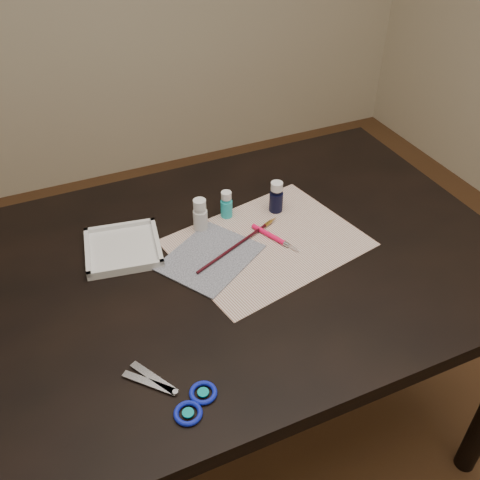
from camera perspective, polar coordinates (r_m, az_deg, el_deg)
name	(u,v)px	position (r m, az deg, el deg)	size (l,w,h in m)	color
ground	(240,431)	(1.87, 0.00, -19.74)	(3.50, 3.50, 0.02)	#422614
table	(240,356)	(1.56, 0.00, -12.30)	(1.30, 0.90, 0.75)	black
paper	(268,243)	(1.33, 2.97, -0.29)	(0.44, 0.34, 0.00)	silver
canvas	(210,257)	(1.28, -3.18, -1.86)	(0.22, 0.18, 0.00)	black
paint_bottle_white	(200,215)	(1.35, -4.26, 2.68)	(0.04, 0.04, 0.09)	silver
paint_bottle_cyan	(226,204)	(1.39, -1.46, 3.81)	(0.03, 0.03, 0.08)	#22B7BF
paint_bottle_navy	(276,197)	(1.41, 3.89, 4.61)	(0.04, 0.04, 0.09)	black
paintbrush	(239,243)	(1.31, -0.05, -0.33)	(0.29, 0.01, 0.01)	black
craft_knife	(276,238)	(1.33, 3.86, 0.17)	(0.15, 0.01, 0.01)	#FF0E4E
scissors	(165,391)	(1.03, -8.01, -15.68)	(0.20, 0.10, 0.01)	silver
palette_tray	(123,248)	(1.33, -12.38, -0.80)	(0.18, 0.18, 0.02)	silver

